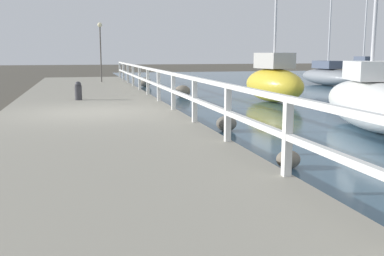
# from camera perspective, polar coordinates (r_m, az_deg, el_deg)

# --- Properties ---
(ground_plane) EXTENTS (120.00, 120.00, 0.00)m
(ground_plane) POSITION_cam_1_polar(r_m,az_deg,el_deg) (12.10, -12.75, 0.81)
(ground_plane) COLOR #4C473D
(dock_walkway) EXTENTS (4.66, 36.00, 0.25)m
(dock_walkway) POSITION_cam_1_polar(r_m,az_deg,el_deg) (12.08, -12.77, 1.39)
(dock_walkway) COLOR gray
(dock_walkway) RESTS_ON ground
(railing) EXTENTS (0.10, 32.50, 1.01)m
(railing) POSITION_cam_1_polar(r_m,az_deg,el_deg) (12.25, -2.39, 5.51)
(railing) COLOR white
(railing) RESTS_ON dock_walkway
(boulder_water_edge) EXTENTS (0.65, 0.59, 0.49)m
(boulder_water_edge) POSITION_cam_1_polar(r_m,az_deg,el_deg) (18.31, -1.22, 4.69)
(boulder_water_edge) COLOR slate
(boulder_water_edge) RESTS_ON ground
(boulder_mid_strip) EXTENTS (0.38, 0.34, 0.29)m
(boulder_mid_strip) POSITION_cam_1_polar(r_m,az_deg,el_deg) (7.16, 12.13, -3.91)
(boulder_mid_strip) COLOR slate
(boulder_mid_strip) RESTS_ON ground
(boulder_upstream) EXTENTS (0.48, 0.43, 0.36)m
(boulder_upstream) POSITION_cam_1_polar(r_m,az_deg,el_deg) (10.34, 4.39, 0.57)
(boulder_upstream) COLOR #666056
(boulder_upstream) RESTS_ON ground
(boulder_near_dock) EXTENTS (0.67, 0.60, 0.50)m
(boulder_near_dock) POSITION_cam_1_polar(r_m,az_deg,el_deg) (24.22, -5.97, 5.82)
(boulder_near_dock) COLOR gray
(boulder_near_dock) RESTS_ON ground
(mooring_bollard) EXTENTS (0.23, 0.23, 0.61)m
(mooring_bollard) POSITION_cam_1_polar(r_m,az_deg,el_deg) (15.30, -14.23, 4.62)
(mooring_bollard) COLOR #333338
(mooring_bollard) RESTS_ON dock_walkway
(dock_lamp) EXTENTS (0.25, 0.25, 3.13)m
(dock_lamp) POSITION_cam_1_polar(r_m,az_deg,el_deg) (24.74, -11.57, 10.96)
(dock_lamp) COLOR #514C47
(dock_lamp) RESTS_ON dock_walkway
(sailboat_white) EXTENTS (2.69, 5.23, 6.14)m
(sailboat_white) POSITION_cam_1_polar(r_m,az_deg,el_deg) (11.41, 21.62, 3.14)
(sailboat_white) COLOR white
(sailboat_white) RESTS_ON water_surface
(sailboat_navy) EXTENTS (1.45, 3.34, 5.71)m
(sailboat_navy) POSITION_cam_1_polar(r_m,az_deg,el_deg) (30.62, 20.84, 6.75)
(sailboat_navy) COLOR #192347
(sailboat_navy) RESTS_ON water_surface
(sailboat_gray) EXTENTS (1.73, 4.66, 6.64)m
(sailboat_gray) POSITION_cam_1_polar(r_m,az_deg,el_deg) (26.34, 16.83, 6.44)
(sailboat_gray) COLOR gray
(sailboat_gray) RESTS_ON water_surface
(sailboat_yellow) EXTENTS (1.92, 3.24, 7.23)m
(sailboat_yellow) POSITION_cam_1_polar(r_m,az_deg,el_deg) (16.74, 10.34, 5.83)
(sailboat_yellow) COLOR gold
(sailboat_yellow) RESTS_ON water_surface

